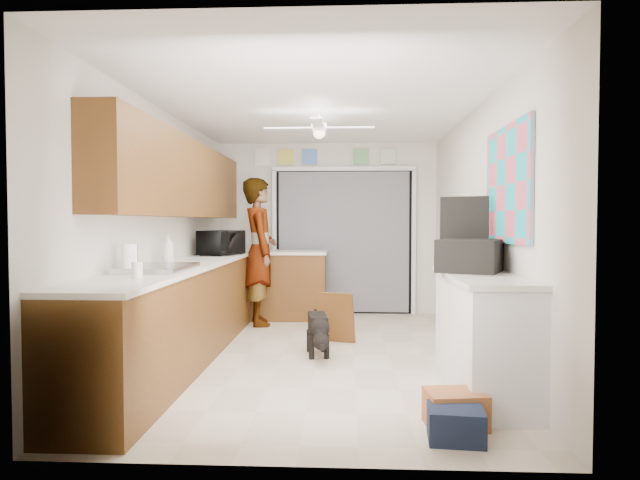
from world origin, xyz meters
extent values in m
plane|color=beige|center=(0.00, 0.00, 0.00)|extent=(5.00, 5.00, 0.00)
plane|color=white|center=(0.00, 0.00, 2.50)|extent=(5.00, 5.00, 0.00)
plane|color=silver|center=(0.00, 2.50, 1.25)|extent=(3.20, 0.00, 3.20)
plane|color=silver|center=(0.00, -2.50, 1.25)|extent=(3.20, 0.00, 3.20)
plane|color=silver|center=(-1.60, 0.00, 1.25)|extent=(0.00, 5.00, 5.00)
plane|color=silver|center=(1.60, 0.00, 1.25)|extent=(0.00, 5.00, 5.00)
cube|color=brown|center=(-1.30, 0.00, 0.45)|extent=(0.60, 4.80, 0.90)
cube|color=white|center=(-1.29, 0.00, 0.92)|extent=(0.62, 4.80, 0.04)
cube|color=brown|center=(-1.44, 0.20, 1.80)|extent=(0.32, 4.00, 0.80)
cube|color=silver|center=(-1.29, -1.00, 0.95)|extent=(0.50, 0.76, 0.06)
cylinder|color=silver|center=(-1.48, -1.00, 1.05)|extent=(0.03, 0.03, 0.22)
cube|color=brown|center=(-0.50, 2.00, 0.45)|extent=(1.00, 0.60, 0.90)
cube|color=white|center=(-0.50, 2.00, 0.92)|extent=(1.04, 0.64, 0.04)
cube|color=black|center=(0.25, 2.47, 1.05)|extent=(2.00, 0.06, 2.10)
cube|color=gray|center=(0.25, 2.43, 1.05)|extent=(1.90, 0.03, 2.05)
cube|color=white|center=(-0.77, 2.44, 1.05)|extent=(0.06, 0.04, 2.10)
cube|color=white|center=(1.27, 2.44, 1.05)|extent=(0.06, 0.04, 2.10)
cube|color=white|center=(0.25, 2.44, 2.12)|extent=(2.10, 0.04, 0.06)
cube|color=#D4D346|center=(-0.60, 2.47, 2.30)|extent=(0.22, 0.02, 0.22)
cube|color=#5082D7|center=(-0.25, 2.47, 2.30)|extent=(0.22, 0.02, 0.22)
cube|color=#67B46A|center=(0.50, 2.47, 2.30)|extent=(0.22, 0.02, 0.22)
cube|color=silver|center=(0.90, 2.47, 2.30)|extent=(0.22, 0.02, 0.22)
cube|color=silver|center=(-0.95, 2.47, 2.30)|extent=(0.22, 0.02, 0.26)
cube|color=white|center=(1.35, -1.20, 0.45)|extent=(0.50, 1.40, 0.90)
cube|color=white|center=(1.34, -1.20, 0.92)|extent=(0.54, 1.44, 0.04)
cube|color=#DF5267|center=(1.58, -1.00, 1.65)|extent=(0.03, 1.15, 0.95)
cube|color=white|center=(0.00, 0.20, 2.32)|extent=(1.14, 1.14, 0.24)
imported|color=black|center=(-1.24, 1.08, 1.09)|extent=(0.53, 0.63, 0.30)
imported|color=silver|center=(-1.46, -0.24, 1.09)|extent=(0.15, 0.15, 0.30)
cylinder|color=silver|center=(-1.23, -1.60, 1.00)|extent=(0.09, 0.09, 0.12)
cylinder|color=white|center=(-1.44, -1.26, 1.06)|extent=(0.14, 0.14, 0.24)
cube|color=black|center=(1.32, -0.91, 1.07)|extent=(0.68, 0.75, 0.26)
cube|color=yellow|center=(1.32, -0.91, 0.96)|extent=(0.64, 0.71, 0.02)
cube|color=black|center=(1.32, -0.62, 1.32)|extent=(0.39, 0.20, 0.50)
cube|color=#9B5130|center=(1.00, -1.88, 0.12)|extent=(0.41, 0.33, 0.24)
cube|color=#131C31|center=(0.96, -2.10, 0.10)|extent=(0.36, 0.31, 0.21)
cube|color=brown|center=(0.19, 0.51, 0.29)|extent=(0.41, 0.26, 0.57)
imported|color=white|center=(-0.85, 1.55, 0.96)|extent=(0.62, 0.79, 1.92)
cube|color=black|center=(0.00, -0.04, 0.23)|extent=(0.34, 0.62, 0.47)
camera|label=1|loc=(0.27, -5.38, 1.35)|focal=30.00mm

